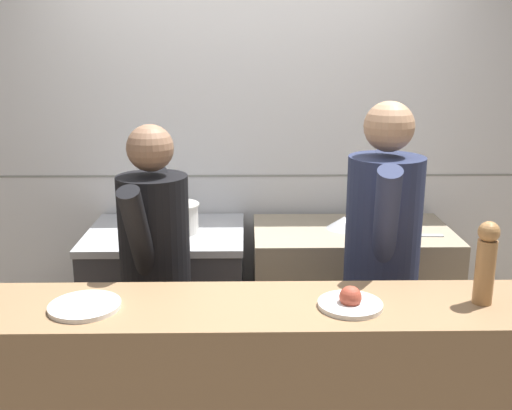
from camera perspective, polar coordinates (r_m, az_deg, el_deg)
The scene contains 11 objects.
wall_back_tiled at distance 3.74m, azimuth -0.80°, elevation 5.15°, with size 8.00×0.06×2.60m.
oven_range at distance 3.63m, azimuth -8.34°, elevation -9.29°, with size 0.89×0.71×0.91m.
prep_counter at distance 3.65m, azimuth 8.89°, elevation -9.19°, with size 1.13×0.65×0.91m.
stock_pot at distance 3.41m, azimuth -7.50°, elevation -1.15°, with size 0.25×0.25×0.17m.
mixing_bowl_steel at distance 3.49m, azimuth 8.38°, elevation -1.66°, with size 0.20×0.20×0.07m.
chefs_knife at distance 3.42m, azimuth 13.50°, elevation -2.76°, with size 0.41×0.05×0.02m.
plated_dish_main at distance 2.32m, azimuth -16.00°, elevation -9.24°, with size 0.26×0.26×0.02m.
plated_dish_appetiser at distance 2.27m, azimuth 8.97°, elevation -9.10°, with size 0.24×0.24×0.08m.
pepper_mill at distance 2.37m, azimuth 21.05°, elevation -5.00°, with size 0.08×0.08×0.32m.
chef_head_cook at distance 2.87m, azimuth -9.50°, elevation -6.61°, with size 0.37×0.70×1.60m.
chef_sous at distance 2.88m, azimuth 11.84°, elevation -5.46°, with size 0.41×0.75×1.70m.
Camera 1 is at (-0.01, -2.27, 1.94)m, focal length 42.00 mm.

